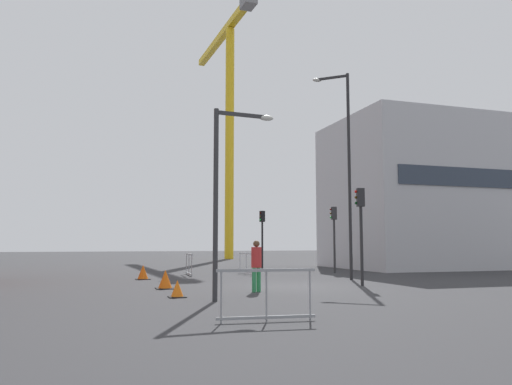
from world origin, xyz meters
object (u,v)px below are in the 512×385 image
Objects in this scene: traffic_light_verge at (334,228)px; traffic_cone_orange at (165,280)px; streetlamp_tall at (346,160)px; traffic_light_median at (361,219)px; streetlamp_short at (225,182)px; pedestrian_walking at (256,262)px; traffic_light_near at (262,229)px; traffic_cone_by_barrier at (143,273)px; traffic_cone_striped at (177,289)px; construction_crane at (229,100)px.

traffic_cone_orange is at bearing -146.36° from traffic_light_verge.
streetlamp_tall is 5.69m from traffic_light_verge.
streetlamp_tall is 14.07× the size of traffic_cone_orange.
traffic_light_median is at bearing -108.69° from streetlamp_tall.
streetlamp_short is 1.53× the size of traffic_light_verge.
pedestrian_walking is at bearing 52.88° from streetlamp_short.
streetlamp_short is 6.94m from traffic_light_median.
traffic_light_verge is 5.37× the size of traffic_cone_orange.
traffic_light_near is 5.67× the size of traffic_cone_by_barrier.
streetlamp_short is 1.47× the size of traffic_light_median.
traffic_light_near is at bearing 63.02° from traffic_cone_striped.
construction_crane reaches higher than traffic_light_near.
traffic_cone_striped is (-7.71, -15.15, -2.23)m from traffic_light_near.
pedestrian_walking is (-7.22, -8.71, -1.44)m from traffic_light_verge.
construction_crane reaches higher than traffic_light_verge.
traffic_cone_orange is 1.30× the size of traffic_cone_striped.
construction_crane is 4.58× the size of streetlamp_short.
streetlamp_tall is at bearing 30.73° from traffic_cone_striped.
traffic_light_near is 14.61m from traffic_cone_orange.
pedestrian_walking is at bearing -66.30° from traffic_cone_by_barrier.
pedestrian_walking is at bearing -37.97° from traffic_cone_orange.
traffic_light_verge is 0.98× the size of traffic_light_near.
traffic_light_median reaches higher than traffic_light_near.
construction_crane is at bearing 67.95° from traffic_cone_by_barrier.
traffic_light_verge reaches higher than traffic_cone_striped.
streetlamp_tall is at bearing -86.87° from traffic_light_near.
pedestrian_walking is at bearing 16.45° from traffic_cone_striped.
traffic_light_median is 1.01× the size of traffic_light_near.
streetlamp_short is (-7.17, -6.26, -2.01)m from streetlamp_tall.
construction_crane is 6.99× the size of traffic_light_verge.
traffic_cone_by_barrier is (-8.59, 2.83, -5.03)m from streetlamp_tall.
streetlamp_short is at bearing -129.17° from traffic_light_verge.
traffic_cone_striped is at bearing -165.79° from traffic_light_median.
streetlamp_short is 8.45× the size of traffic_cone_by_barrier.
streetlamp_short is at bearing -138.88° from streetlamp_tall.
construction_crane is 39.17m from traffic_cone_striped.
traffic_cone_orange is (-9.92, -6.60, -2.11)m from traffic_light_verge.
streetlamp_tall reaches higher than traffic_cone_orange.
traffic_light_near is 7.12× the size of traffic_cone_striped.
construction_crane is 35.31m from traffic_light_median.
traffic_cone_by_barrier is (-7.55, 5.92, -2.20)m from traffic_light_median.
construction_crane is 38.73× the size of traffic_cone_by_barrier.
traffic_light_median is at bearing -109.48° from traffic_light_verge.
traffic_light_near reaches higher than pedestrian_walking.
streetlamp_short is at bearing -50.38° from traffic_cone_striped.
streetlamp_short reaches higher than traffic_light_near.
traffic_light_near is at bearing 57.87° from traffic_cone_orange.
traffic_cone_orange is at bearing -166.33° from streetlamp_tall.
streetlamp_tall is 10.89m from traffic_cone_striped.
traffic_cone_striped is (-0.03, -2.91, -0.07)m from traffic_cone_orange.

